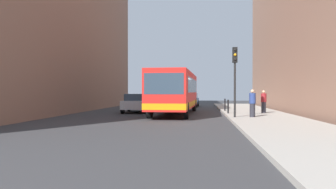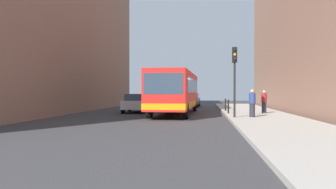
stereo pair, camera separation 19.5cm
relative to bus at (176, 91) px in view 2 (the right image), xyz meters
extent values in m
plane|color=#38383A|center=(0.29, -2.46, -1.73)|extent=(80.00, 80.00, 0.00)
cube|color=#ADA89E|center=(5.69, -2.46, -1.65)|extent=(4.40, 40.00, 0.15)
cube|color=#936B56|center=(-11.21, 1.54, 6.72)|extent=(7.00, 32.00, 16.90)
cube|color=red|center=(0.00, -0.11, 0.02)|extent=(2.91, 11.09, 2.50)
cube|color=orange|center=(0.00, -0.11, -0.93)|extent=(2.93, 11.11, 0.36)
cube|color=#2D3D4C|center=(-0.21, -5.58, 0.37)|extent=(2.26, 0.14, 1.20)
cube|color=#2D3D4C|center=(0.01, 0.39, 0.37)|extent=(2.87, 9.49, 1.00)
cylinder|color=black|center=(0.98, -4.05, -1.23)|extent=(0.32, 1.01, 1.00)
cylinder|color=black|center=(-1.28, -3.96, -1.23)|extent=(0.32, 1.01, 1.00)
cylinder|color=black|center=(1.27, 3.75, -1.23)|extent=(0.32, 1.01, 1.00)
cylinder|color=black|center=(-0.99, 3.83, -1.23)|extent=(0.32, 1.01, 1.00)
cube|color=silver|center=(-3.30, 1.71, -1.09)|extent=(2.07, 4.50, 0.64)
cube|color=#2D3D4C|center=(-3.31, 1.86, -0.51)|extent=(1.75, 2.56, 0.52)
cylinder|color=black|center=(-2.39, 0.27, -1.41)|extent=(0.26, 0.65, 0.64)
cylinder|color=black|center=(-4.03, 0.16, -1.41)|extent=(0.26, 0.65, 0.64)
cylinder|color=black|center=(-2.58, 3.26, -1.41)|extent=(0.26, 0.65, 0.64)
cylinder|color=black|center=(-4.21, 3.16, -1.41)|extent=(0.26, 0.65, 0.64)
cube|color=navy|center=(0.60, 11.31, -1.09)|extent=(2.01, 4.48, 0.64)
cube|color=#2D3D4C|center=(0.61, 11.45, -0.51)|extent=(1.72, 2.54, 0.52)
cylinder|color=black|center=(1.35, 9.77, -1.41)|extent=(0.25, 0.65, 0.64)
cylinder|color=black|center=(-0.29, 9.85, -1.41)|extent=(0.25, 0.65, 0.64)
cylinder|color=black|center=(1.49, 12.76, -1.41)|extent=(0.25, 0.65, 0.64)
cylinder|color=black|center=(-0.15, 12.84, -1.41)|extent=(0.25, 0.65, 0.64)
cylinder|color=black|center=(3.84, -4.32, 0.02)|extent=(0.12, 0.12, 3.20)
cube|color=black|center=(3.84, -4.32, 2.07)|extent=(0.28, 0.24, 0.90)
sphere|color=black|center=(3.84, -4.45, 2.35)|extent=(0.16, 0.16, 0.16)
sphere|color=orange|center=(3.84, -4.45, 2.07)|extent=(0.16, 0.16, 0.16)
sphere|color=black|center=(3.84, -4.45, 1.79)|extent=(0.16, 0.16, 0.16)
cylinder|color=black|center=(3.74, -0.88, -1.10)|extent=(0.11, 0.11, 0.95)
cylinder|color=black|center=(3.74, 2.14, -1.10)|extent=(0.11, 0.11, 0.95)
cylinder|color=#26262D|center=(4.89, -4.04, -1.18)|extent=(0.32, 0.32, 0.80)
cylinder|color=navy|center=(4.89, -4.04, -0.47)|extent=(0.38, 0.38, 0.62)
sphere|color=tan|center=(4.89, -4.04, -0.05)|extent=(0.22, 0.22, 0.22)
cylinder|color=#26262D|center=(6.22, -0.49, -1.18)|extent=(0.32, 0.32, 0.78)
cylinder|color=maroon|center=(6.22, -0.49, -0.49)|extent=(0.38, 0.38, 0.60)
sphere|color=tan|center=(6.22, -0.49, -0.08)|extent=(0.21, 0.21, 0.21)
camera|label=1|loc=(1.89, -23.13, -0.09)|focal=33.79mm
camera|label=2|loc=(2.08, -23.11, -0.09)|focal=33.79mm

